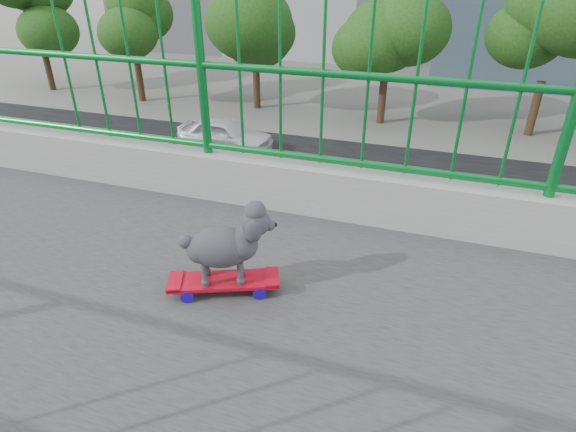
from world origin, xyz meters
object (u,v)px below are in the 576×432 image
(car_3, at_px, (273,171))
(car_5, at_px, (75,301))
(poodle, at_px, (226,244))
(car_4, at_px, (225,135))
(skateboard, at_px, (224,282))
(car_2, at_px, (195,194))

(car_3, xyz_separation_m, car_5, (9.60, -1.85, 0.05))
(poodle, bearing_deg, car_4, -176.19)
(skateboard, bearing_deg, poodle, 90.00)
(poodle, height_order, car_3, poodle)
(car_5, bearing_deg, car_3, 169.10)
(poodle, bearing_deg, skateboard, -90.00)
(poodle, xyz_separation_m, car_2, (-11.93, -7.38, -6.46))
(car_2, distance_m, car_5, 6.40)
(car_3, relative_size, car_4, 1.02)
(car_2, relative_size, car_3, 1.21)
(poodle, relative_size, car_5, 0.09)
(car_3, bearing_deg, car_4, 49.34)
(poodle, xyz_separation_m, car_5, (-5.53, -7.31, -6.52))
(car_4, xyz_separation_m, car_5, (12.80, 1.88, -0.05))
(skateboard, xyz_separation_m, car_5, (-5.54, -7.29, -6.30))
(skateboard, bearing_deg, car_4, -176.26)
(skateboard, relative_size, car_2, 0.09)
(car_2, distance_m, car_3, 3.73)
(car_2, height_order, car_5, car_2)
(poodle, xyz_separation_m, car_4, (-18.33, -9.18, -6.46))
(car_2, xyz_separation_m, car_3, (-3.20, 1.92, -0.11))
(car_5, bearing_deg, car_2, -179.35)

